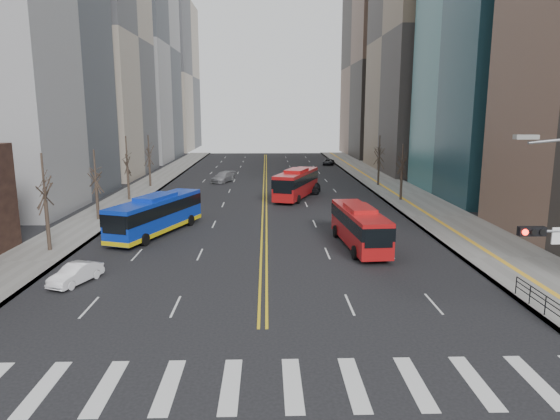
% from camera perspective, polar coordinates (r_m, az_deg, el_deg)
% --- Properties ---
extents(ground, '(220.00, 220.00, 0.00)m').
position_cam_1_polar(ground, '(20.22, -2.11, -19.36)').
color(ground, black).
extents(sidewalk_right, '(7.00, 130.00, 0.15)m').
position_cam_1_polar(sidewalk_right, '(65.56, 13.75, 1.87)').
color(sidewalk_right, gray).
rests_on(sidewalk_right, ground).
extents(sidewalk_left, '(5.00, 130.00, 0.15)m').
position_cam_1_polar(sidewalk_left, '(65.42, -16.36, 1.72)').
color(sidewalk_left, gray).
rests_on(sidewalk_left, ground).
extents(crosswalk, '(26.70, 4.00, 0.01)m').
position_cam_1_polar(crosswalk, '(20.21, -2.11, -19.35)').
color(crosswalk, silver).
rests_on(crosswalk, ground).
extents(centerline, '(0.55, 100.00, 0.01)m').
position_cam_1_polar(centerline, '(73.15, -1.72, 3.06)').
color(centerline, gold).
rests_on(centerline, ground).
extents(office_towers, '(83.00, 134.00, 58.00)m').
position_cam_1_polar(office_towers, '(87.01, -1.71, 20.15)').
color(office_towers, gray).
rests_on(office_towers, ground).
extents(pedestrian_railing, '(0.06, 6.06, 1.02)m').
position_cam_1_polar(pedestrian_railing, '(28.91, 28.08, -9.28)').
color(pedestrian_railing, black).
rests_on(pedestrian_railing, sidewalk_right).
extents(street_trees, '(35.20, 47.20, 7.60)m').
position_cam_1_polar(street_trees, '(52.77, -9.65, 5.11)').
color(street_trees, '#2E221C').
rests_on(street_trees, ground).
extents(blue_bus, '(6.24, 11.75, 3.39)m').
position_cam_1_polar(blue_bus, '(43.67, -13.94, -0.41)').
color(blue_bus, '#0C30B8').
rests_on(blue_bus, ground).
extents(red_bus_near, '(3.13, 10.18, 3.21)m').
position_cam_1_polar(red_bus_near, '(38.75, 9.07, -1.63)').
color(red_bus_near, '#AC1213').
rests_on(red_bus_near, ground).
extents(red_bus_far, '(6.17, 11.42, 3.55)m').
position_cam_1_polar(red_bus_far, '(60.34, 1.89, 3.23)').
color(red_bus_far, '#AC1213').
rests_on(red_bus_far, ground).
extents(car_white, '(2.54, 3.91, 1.22)m').
position_cam_1_polar(car_white, '(32.94, -22.31, -6.77)').
color(car_white, white).
rests_on(car_white, ground).
extents(car_dark_mid, '(2.39, 4.27, 1.37)m').
position_cam_1_polar(car_dark_mid, '(64.62, 3.85, 2.58)').
color(car_dark_mid, black).
rests_on(car_dark_mid, ground).
extents(car_silver, '(3.83, 5.56, 1.50)m').
position_cam_1_polar(car_silver, '(74.91, -6.52, 3.76)').
color(car_silver, gray).
rests_on(car_silver, ground).
extents(car_dark_far, '(2.87, 4.49, 1.15)m').
position_cam_1_polar(car_dark_far, '(99.43, 5.57, 5.48)').
color(car_dark_far, black).
rests_on(car_dark_far, ground).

